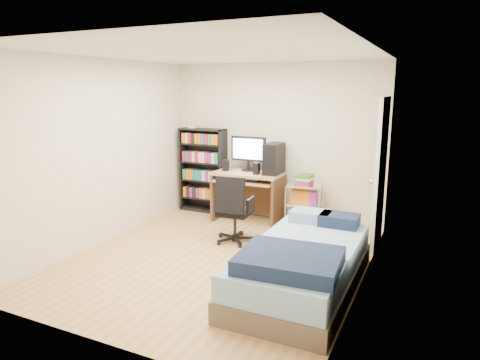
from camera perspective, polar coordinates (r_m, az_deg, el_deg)
The scene contains 7 objects.
room at distance 5.11m, azimuth -3.20°, elevation 2.55°, with size 3.58×4.08×2.58m.
media_shelf at distance 7.38m, azimuth -4.95°, elevation 1.44°, with size 0.81×0.27×1.50m.
computer_desk at distance 6.77m, azimuth 2.14°, elevation 0.44°, with size 1.07×0.62×1.35m.
office_chair at distance 5.93m, azimuth -0.82°, elevation -5.50°, with size 0.62×0.62×0.95m.
wire_cart at distance 6.50m, azimuth 8.55°, elevation -1.79°, with size 0.57×0.44×0.84m.
bed at distance 4.65m, azimuth 8.29°, elevation -11.13°, with size 1.08×2.16×0.62m.
door at distance 5.92m, azimuth 18.21°, elevation 0.81°, with size 0.12×0.80×2.00m.
Camera 1 is at (2.40, -4.43, 2.09)m, focal length 32.00 mm.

